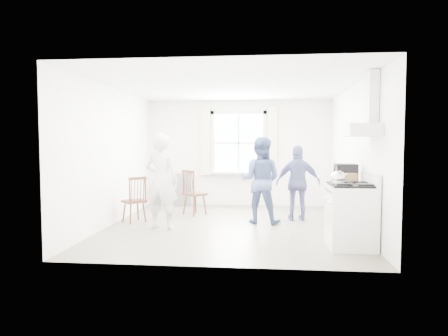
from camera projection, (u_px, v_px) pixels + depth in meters
room_shell at (230, 157)px, 7.39m from camera, size 4.62×5.12×2.64m
window_assembly at (238, 147)px, 9.81m from camera, size 1.88×0.24×1.70m
range_hood at (364, 119)px, 5.81m from camera, size 0.45×0.76×0.94m
shelf_unit at (182, 189)px, 9.90m from camera, size 0.40×0.30×0.80m
gas_stove at (351, 215)px, 5.91m from camera, size 0.68×0.76×1.12m
kettle at (338, 178)px, 5.82m from camera, size 0.20×0.20×0.28m
low_cabinet at (346, 209)px, 6.61m from camera, size 0.50×0.55×0.90m
stereo_stack at (346, 173)px, 6.60m from camera, size 0.35×0.32×0.31m
cardboard_box at (348, 178)px, 6.41m from camera, size 0.28×0.22×0.17m
windsor_chair_a at (136, 195)px, 7.71m from camera, size 0.53×0.53×0.91m
windsor_chair_b at (191, 187)px, 8.54m from camera, size 0.57×0.57×0.98m
person_left at (162, 181)px, 7.16m from camera, size 0.74×0.74×1.73m
person_mid at (260, 180)px, 7.70m from camera, size 0.95×0.95×1.66m
person_right at (298, 183)px, 7.96m from camera, size 0.94×0.94×1.51m
potted_plant at (261, 166)px, 9.70m from camera, size 0.21×0.21×0.29m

